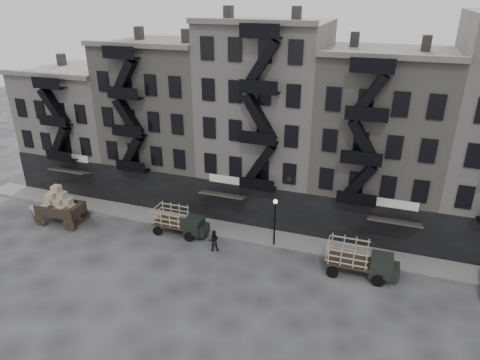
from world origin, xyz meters
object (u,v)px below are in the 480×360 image
(wagon, at_px, (58,202))
(pedestrian_mid, at_px, (214,241))
(stake_truck_west, at_px, (179,220))
(pedestrian_west, at_px, (54,201))
(stake_truck_east, at_px, (360,258))
(horse, at_px, (32,211))

(wagon, bearing_deg, pedestrian_mid, -0.72)
(stake_truck_west, relative_size, pedestrian_west, 2.35)
(stake_truck_east, xyz_separation_m, pedestrian_mid, (-11.36, -0.57, -0.56))
(wagon, relative_size, pedestrian_mid, 2.37)
(wagon, xyz_separation_m, stake_truck_west, (10.99, 1.83, -0.69))
(horse, xyz_separation_m, pedestrian_west, (0.89, 1.86, 0.26))
(stake_truck_west, height_order, pedestrian_west, stake_truck_west)
(pedestrian_mid, bearing_deg, wagon, -19.39)
(horse, height_order, pedestrian_west, pedestrian_west)
(wagon, xyz_separation_m, pedestrian_mid, (14.79, 0.36, -1.14))
(horse, distance_m, pedestrian_mid, 17.79)
(pedestrian_west, relative_size, pedestrian_mid, 1.11)
(wagon, height_order, pedestrian_west, wagon)
(horse, bearing_deg, pedestrian_mid, -69.13)
(pedestrian_mid, bearing_deg, pedestrian_west, -25.01)
(horse, relative_size, stake_truck_west, 0.37)
(pedestrian_mid, bearing_deg, stake_truck_west, -41.85)
(wagon, xyz_separation_m, pedestrian_west, (-2.09, 1.61, -1.03))
(wagon, relative_size, stake_truck_west, 0.91)
(stake_truck_west, xyz_separation_m, pedestrian_mid, (3.80, -1.46, -0.45))
(wagon, distance_m, stake_truck_west, 11.16)
(wagon, height_order, pedestrian_mid, wagon)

